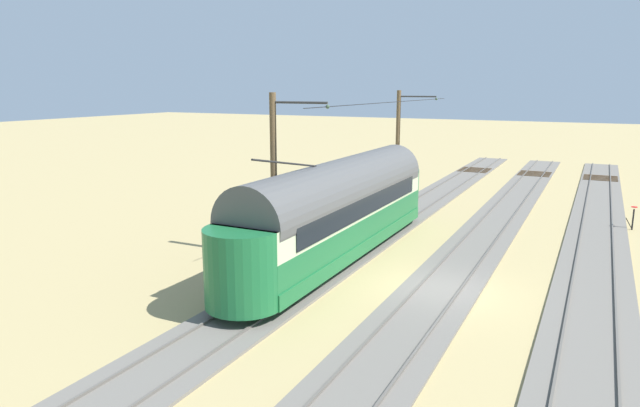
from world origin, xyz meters
TOP-DOWN VIEW (x-y plane):
  - ground_plane at (0.00, 0.00)m, footprint 220.00×220.00m
  - track_streetcar_siding at (-5.00, -0.31)m, footprint 2.80×80.00m
  - track_adjacent_siding at (0.00, -0.31)m, footprint 2.80×80.00m
  - track_third_siding at (5.00, -0.31)m, footprint 2.80×80.00m
  - vintage_streetcar at (5.00, -1.98)m, footprint 2.65×17.05m
  - catenary_pole_foreground at (7.46, -16.91)m, footprint 2.75×0.28m
  - catenary_pole_mid_near at (7.46, -0.79)m, footprint 2.75×0.28m
  - overhead_wire_run at (5.10, -9.45)m, footprint 2.54×20.12m
  - switch_stand at (-6.62, -13.28)m, footprint 0.50×0.30m

SIDE VIEW (x-z plane):
  - ground_plane at x=0.00m, z-range 0.00..0.00m
  - track_streetcar_siding at x=-5.00m, z-range -0.04..0.14m
  - track_adjacent_siding at x=0.00m, z-range -0.04..0.14m
  - track_third_siding at x=5.00m, z-range -0.04..0.14m
  - switch_stand at x=-6.62m, z-range 0.08..1.32m
  - vintage_streetcar at x=5.00m, z-range -0.20..4.72m
  - catenary_pole_foreground at x=7.46m, z-range 0.16..7.25m
  - catenary_pole_mid_near at x=7.46m, z-range 0.16..7.25m
  - overhead_wire_run at x=5.10m, z-range 6.47..6.64m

